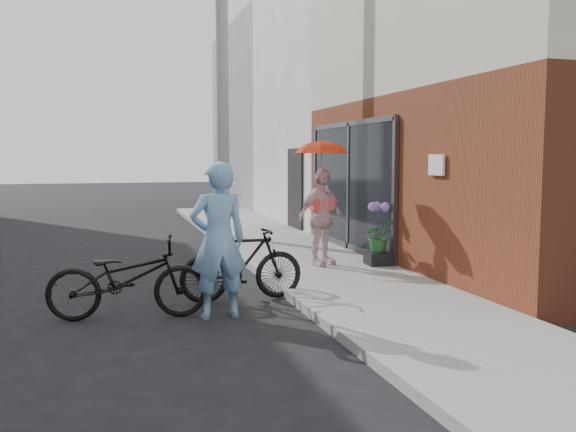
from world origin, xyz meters
name	(u,v)px	position (x,y,z in m)	size (l,w,h in m)	color
ground	(224,307)	(0.00, 0.00, 0.00)	(80.00, 80.00, 0.00)	black
sidewalk	(324,267)	(2.10, 2.00, 0.06)	(2.20, 24.00, 0.12)	gray
curb	(258,271)	(0.94, 2.00, 0.06)	(0.12, 24.00, 0.12)	#9E9E99
plaster_building	(406,104)	(7.20, 9.00, 3.50)	(8.00, 6.00, 7.00)	white
east_building_far	(326,119)	(7.20, 16.00, 3.50)	(8.00, 8.00, 7.00)	gray
utility_pole	(222,87)	(1.10, 6.00, 3.50)	(0.28, 0.28, 7.00)	#9E9E99
officer	(218,240)	(-0.16, -0.50, 0.94)	(0.69, 0.45, 1.88)	#75A5D1
bike_left	(127,278)	(-1.21, -0.25, 0.49)	(0.66, 1.88, 0.99)	black
bike_right	(242,264)	(0.30, 0.27, 0.50)	(0.47, 1.68, 1.01)	black
kimono_woman	(321,217)	(2.01, 1.91, 0.93)	(0.95, 0.40, 1.62)	beige
parasol	(322,146)	(2.01, 1.91, 2.12)	(0.85, 0.85, 0.74)	#F0451C
planter	(379,258)	(2.95, 1.67, 0.23)	(0.41, 0.41, 0.22)	black
potted_plant	(379,236)	(2.95, 1.67, 0.61)	(0.49, 0.42, 0.54)	#28642D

